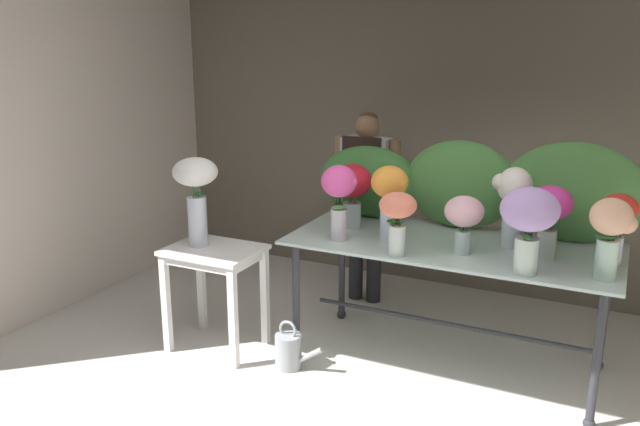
% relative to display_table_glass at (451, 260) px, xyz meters
% --- Properties ---
extents(ground_plane, '(7.35, 7.35, 0.00)m').
position_rel_display_table_glass_xyz_m(ground_plane, '(-0.33, -0.10, -0.75)').
color(ground_plane, silver).
extents(wall_back, '(5.65, 0.12, 2.64)m').
position_rel_display_table_glass_xyz_m(wall_back, '(-0.33, 1.53, 0.57)').
color(wall_back, '#706656').
rests_on(wall_back, ground).
extents(wall_left, '(0.12, 3.39, 2.64)m').
position_rel_display_table_glass_xyz_m(wall_left, '(-3.16, -0.10, 0.57)').
color(wall_left, beige).
rests_on(wall_left, ground).
extents(display_table_glass, '(2.10, 0.97, 0.88)m').
position_rel_display_table_glass_xyz_m(display_table_glass, '(0.00, 0.00, 0.00)').
color(display_table_glass, silver).
rests_on(display_table_glass, ground).
extents(side_table_white, '(0.64, 0.50, 0.75)m').
position_rel_display_table_glass_xyz_m(side_table_white, '(-1.55, -0.46, -0.12)').
color(side_table_white, white).
rests_on(side_table_white, ground).
extents(florist, '(0.56, 0.24, 1.59)m').
position_rel_display_table_glass_xyz_m(florist, '(-0.93, 0.81, 0.22)').
color(florist, '#232328').
rests_on(florist, ground).
extents(foliage_backdrop, '(2.25, 0.29, 0.66)m').
position_rel_display_table_glass_xyz_m(foliage_backdrop, '(0.01, 0.36, 0.43)').
color(foliage_backdrop, '#387033').
rests_on(foliage_backdrop, display_table_glass).
extents(vase_blush_roses, '(0.24, 0.24, 0.37)m').
position_rel_display_table_glass_xyz_m(vase_blush_roses, '(0.12, -0.19, 0.36)').
color(vase_blush_roses, silver).
rests_on(vase_blush_roses, display_table_glass).
extents(vase_coral_lilies, '(0.23, 0.23, 0.40)m').
position_rel_display_table_glass_xyz_m(vase_coral_lilies, '(-0.24, -0.40, 0.38)').
color(vase_coral_lilies, silver).
rests_on(vase_coral_lilies, display_table_glass).
extents(vase_peach_snapdragons, '(0.25, 0.23, 0.46)m').
position_rel_display_table_glass_xyz_m(vase_peach_snapdragons, '(0.94, -0.27, 0.40)').
color(vase_peach_snapdragons, silver).
rests_on(vase_peach_snapdragons, display_table_glass).
extents(vase_magenta_hydrangea, '(0.27, 0.27, 0.45)m').
position_rel_display_table_glass_xyz_m(vase_magenta_hydrangea, '(0.59, -0.06, 0.42)').
color(vase_magenta_hydrangea, silver).
rests_on(vase_magenta_hydrangea, display_table_glass).
extents(vase_scarlet_carnations, '(0.21, 0.21, 0.43)m').
position_rel_display_table_glass_xyz_m(vase_scarlet_carnations, '(0.97, -0.01, 0.41)').
color(vase_scarlet_carnations, silver).
rests_on(vase_scarlet_carnations, display_table_glass).
extents(vase_ivory_anemones, '(0.25, 0.22, 0.52)m').
position_rel_display_table_glass_xyz_m(vase_ivory_anemones, '(0.35, 0.08, 0.44)').
color(vase_ivory_anemones, silver).
rests_on(vase_ivory_anemones, display_table_glass).
extents(vase_sunset_peonies, '(0.25, 0.24, 0.51)m').
position_rel_display_table_glass_xyz_m(vase_sunset_peonies, '(-0.38, -0.17, 0.45)').
color(vase_sunset_peonies, silver).
rests_on(vase_sunset_peonies, display_table_glass).
extents(vase_lilac_ranunculus, '(0.33, 0.33, 0.50)m').
position_rel_display_table_glass_xyz_m(vase_lilac_ranunculus, '(0.52, -0.38, 0.45)').
color(vase_lilac_ranunculus, silver).
rests_on(vase_lilac_ranunculus, display_table_glass).
extents(vase_crimson_tulips, '(0.28, 0.28, 0.45)m').
position_rel_display_table_glass_xyz_m(vase_crimson_tulips, '(-0.73, 0.04, 0.41)').
color(vase_crimson_tulips, silver).
rests_on(vase_crimson_tulips, display_table_glass).
extents(vase_fuchsia_stock, '(0.25, 0.23, 0.50)m').
position_rel_display_table_glass_xyz_m(vase_fuchsia_stock, '(-0.69, -0.27, 0.45)').
color(vase_fuchsia_stock, silver).
rests_on(vase_fuchsia_stock, display_table_glass).
extents(vase_white_roses_tall, '(0.31, 0.31, 0.63)m').
position_rel_display_table_glass_xyz_m(vase_white_roses_tall, '(-1.68, -0.46, 0.41)').
color(vase_white_roses_tall, silver).
rests_on(vase_white_roses_tall, side_table_white).
extents(watering_can, '(0.35, 0.18, 0.34)m').
position_rel_display_table_glass_xyz_m(watering_can, '(-0.94, -0.51, -0.63)').
color(watering_can, '#999EA3').
rests_on(watering_can, ground).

